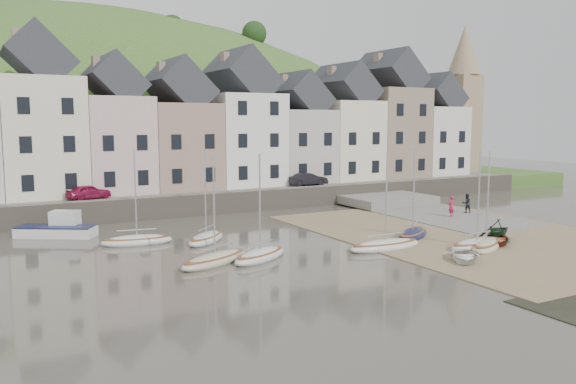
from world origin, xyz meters
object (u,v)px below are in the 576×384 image
sailboat_0 (137,240)px  person_dark (466,203)px  rowboat_green (496,230)px  car_right (308,179)px  rowboat_red (496,239)px  car_left (89,192)px  person_red (451,206)px  rowboat_white (464,256)px

sailboat_0 → person_dark: 27.86m
rowboat_green → car_right: car_right is taller
rowboat_red → car_left: bearing=172.5°
rowboat_red → rowboat_green: bearing=81.3°
rowboat_red → person_red: 10.32m
rowboat_green → rowboat_red: bearing=-55.5°
sailboat_0 → car_right: size_ratio=1.63×
rowboat_green → person_dark: 11.21m
rowboat_white → person_red: bearing=86.2°
rowboat_white → rowboat_green: size_ratio=1.13×
rowboat_white → person_dark: (12.85, 12.31, 0.56)m
rowboat_red → person_dark: (7.52, 9.89, 0.54)m
rowboat_red → person_red: size_ratio=1.87×
rowboat_white → car_left: size_ratio=0.85×
person_dark → rowboat_red: bearing=74.9°
car_left → person_dark: bearing=-128.7°
sailboat_0 → person_dark: (27.82, -1.36, 0.67)m
rowboat_red → person_dark: 12.43m
person_red → rowboat_red: bearing=46.2°
rowboat_white → person_red: person_red is taller
rowboat_green → person_red: 9.15m
sailboat_0 → person_dark: size_ratio=3.90×
rowboat_red → car_left: car_left is taller
rowboat_red → car_right: car_right is taller
sailboat_0 → car_left: sailboat_0 is taller
rowboat_white → person_dark: size_ratio=1.86×
car_left → person_red: bearing=-132.2°
person_red → person_dark: person_red is taller
rowboat_green → sailboat_0: bearing=-123.3°
rowboat_red → person_dark: size_ratio=1.96×
sailboat_0 → rowboat_white: bearing=-42.4°
car_left → car_right: bearing=-104.2°
sailboat_0 → car_right: (19.80, 11.71, 1.98)m
rowboat_green → person_dark: (6.59, 9.06, 0.17)m
rowboat_green → car_left: car_left is taller
person_dark → car_left: (-28.71, 13.07, 1.27)m
rowboat_red → rowboat_white: bearing=-115.8°
rowboat_white → rowboat_red: size_ratio=0.95×
car_left → car_right: 20.69m
person_red → car_right: (-5.42, 13.90, 1.27)m
person_dark → rowboat_white: bearing=65.9°
rowboat_red → car_left: 31.30m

